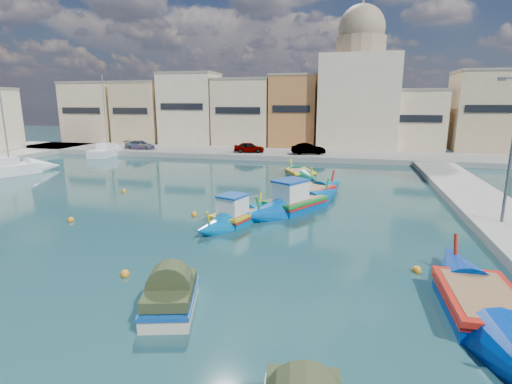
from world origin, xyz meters
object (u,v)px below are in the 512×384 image
(quay_street_lamp, at_px, (511,150))
(luzzu_blue_south, at_px, (481,307))
(luzzu_green, at_px, (300,175))
(tender_near, at_px, (171,298))
(yacht_north, at_px, (113,151))
(luzzu_turquoise_cabin, at_px, (295,204))
(luzzu_cyan_mid, at_px, (309,194))
(luzzu_blue_cabin, at_px, (237,217))
(yacht_midnorth, at_px, (25,168))
(church_block, at_px, (358,89))

(quay_street_lamp, xyz_separation_m, luzzu_blue_south, (-3.61, -9.81, -4.04))
(quay_street_lamp, xyz_separation_m, luzzu_green, (-12.35, 12.65, -4.08))
(quay_street_lamp, relative_size, tender_near, 2.47)
(yacht_north, bearing_deg, luzzu_turquoise_cabin, -38.77)
(luzzu_blue_south, bearing_deg, luzzu_cyan_mid, 115.93)
(luzzu_turquoise_cabin, xyz_separation_m, luzzu_blue_cabin, (-2.87, -3.48, -0.06))
(luzzu_green, xyz_separation_m, luzzu_blue_south, (8.74, -22.46, 0.04))
(luzzu_cyan_mid, height_order, tender_near, luzzu_cyan_mid)
(luzzu_green, bearing_deg, luzzu_blue_cabin, -96.95)
(luzzu_blue_cabin, bearing_deg, quay_street_lamp, 7.76)
(luzzu_cyan_mid, bearing_deg, quay_street_lamp, -24.43)
(tender_near, bearing_deg, luzzu_blue_cabin, 93.60)
(yacht_midnorth, bearing_deg, yacht_north, 88.53)
(luzzu_cyan_mid, xyz_separation_m, yacht_north, (-27.39, 18.26, 0.13))
(quay_street_lamp, distance_m, yacht_north, 44.79)
(yacht_north, height_order, yacht_midnorth, yacht_midnorth)
(yacht_north, bearing_deg, yacht_midnorth, -91.47)
(luzzu_blue_cabin, relative_size, yacht_midnorth, 0.68)
(yacht_north, bearing_deg, luzzu_blue_south, -43.67)
(luzzu_turquoise_cabin, bearing_deg, church_block, 83.31)
(luzzu_blue_south, distance_m, yacht_north, 47.74)
(luzzu_green, relative_size, yacht_midnorth, 0.69)
(luzzu_turquoise_cabin, height_order, yacht_midnorth, yacht_midnorth)
(church_block, bearing_deg, luzzu_turquoise_cabin, -96.69)
(luzzu_green, height_order, yacht_north, yacht_north)
(quay_street_lamp, bearing_deg, luzzu_green, 134.31)
(tender_near, bearing_deg, yacht_midnorth, 140.35)
(luzzu_cyan_mid, relative_size, yacht_north, 0.88)
(luzzu_green, distance_m, yacht_north, 27.85)
(luzzu_cyan_mid, distance_m, yacht_midnorth, 28.04)
(luzzu_blue_cabin, relative_size, luzzu_cyan_mid, 0.81)
(luzzu_blue_cabin, bearing_deg, luzzu_turquoise_cabin, 50.43)
(luzzu_cyan_mid, bearing_deg, luzzu_turquoise_cabin, -98.41)
(luzzu_blue_south, height_order, yacht_midnorth, yacht_midnorth)
(church_block, height_order, yacht_north, church_block)
(luzzu_green, xyz_separation_m, yacht_north, (-25.80, 10.50, 0.17))
(luzzu_blue_cabin, distance_m, yacht_midnorth, 26.66)
(luzzu_turquoise_cabin, height_order, luzzu_green, luzzu_turquoise_cabin)
(luzzu_turquoise_cabin, xyz_separation_m, luzzu_blue_south, (7.64, -11.37, -0.09))
(church_block, relative_size, tender_near, 5.89)
(luzzu_cyan_mid, bearing_deg, luzzu_blue_south, -64.07)
(luzzu_blue_cabin, bearing_deg, luzzu_blue_south, -36.89)
(tender_near, distance_m, yacht_midnorth, 32.49)
(luzzu_blue_south, xyz_separation_m, tender_near, (-9.89, -2.06, 0.15))
(luzzu_blue_south, bearing_deg, church_block, 95.00)
(quay_street_lamp, distance_m, luzzu_green, 18.14)
(church_block, xyz_separation_m, luzzu_blue_cabin, (-6.68, -35.92, -8.09))
(church_block, bearing_deg, luzzu_green, -102.93)
(luzzu_turquoise_cabin, relative_size, yacht_north, 0.89)
(luzzu_green, distance_m, yacht_midnorth, 26.44)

